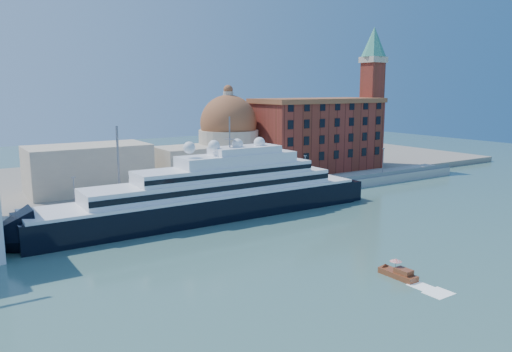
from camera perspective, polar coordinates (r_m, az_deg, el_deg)
ground at (r=94.35m, az=3.07°, el=-7.54°), size 400.00×400.00×0.00m
quay at (r=122.13m, az=-6.39°, el=-2.91°), size 180.00×10.00×2.50m
land at (r=159.19m, az=-13.07°, el=-0.18°), size 260.00×72.00×2.00m
quay_fence at (r=117.82m, az=-5.42°, el=-2.45°), size 180.00×0.10×1.20m
superyacht at (r=109.09m, az=-6.74°, el=-2.74°), size 87.09×12.07×26.03m
water_taxi at (r=80.16m, az=16.01°, el=-10.63°), size 2.18×6.24×2.95m
warehouse at (r=163.70m, az=7.08°, el=4.80°), size 43.00×19.00×23.25m
campanile at (r=179.49m, az=13.14°, el=9.86°), size 8.40×8.40×47.00m
church at (r=144.29m, az=-8.46°, el=2.93°), size 66.00×18.00×25.50m
lamp_posts at (r=113.87m, az=-11.78°, el=0.40°), size 120.80×2.40×18.00m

